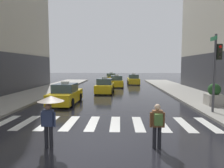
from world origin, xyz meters
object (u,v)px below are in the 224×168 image
taxi_third (117,82)px  taxi_lead (66,95)px  traffic_light_pole (217,62)px  pedestrian_with_umbrella (50,107)px  taxi_fourth (133,80)px  taxi_fifth (111,78)px  pedestrian_with_backpack (157,123)px  planter_near_corner (214,95)px  taxi_second (105,86)px

taxi_third → taxi_lead: bearing=-106.0°
traffic_light_pole → taxi_lead: size_ratio=1.05×
traffic_light_pole → pedestrian_with_umbrella: 10.20m
taxi_lead → taxi_fourth: (6.59, 17.71, 0.00)m
taxi_lead → pedestrian_with_umbrella: 8.90m
taxi_lead → taxi_fifth: same height
taxi_lead → pedestrian_with_backpack: taxi_lead is taller
taxi_fifth → pedestrian_with_umbrella: size_ratio=2.35×
taxi_lead → pedestrian_with_umbrella: pedestrian_with_umbrella is taller
taxi_third → taxi_fifth: size_ratio=1.01×
taxi_lead → planter_near_corner: 11.30m
traffic_light_pole → planter_near_corner: 3.46m
traffic_light_pole → taxi_second: bearing=127.5°
taxi_lead → pedestrian_with_backpack: (5.71, -8.64, 0.25)m
taxi_lead → taxi_fourth: size_ratio=1.00×
traffic_light_pole → planter_near_corner: bearing=66.3°
taxi_second → taxi_fourth: bearing=70.3°
traffic_light_pole → taxi_third: traffic_light_pole is taller
traffic_light_pole → taxi_second: size_ratio=1.05×
traffic_light_pole → taxi_lead: bearing=162.5°
taxi_fourth → planter_near_corner: 19.21m
traffic_light_pole → pedestrian_with_backpack: 7.42m
taxi_second → pedestrian_with_backpack: 15.65m
pedestrian_with_umbrella → taxi_lead: bearing=101.7°
taxi_lead → pedestrian_with_backpack: size_ratio=2.77×
pedestrian_with_backpack → taxi_lead: bearing=123.5°
taxi_third → taxi_fourth: same height
taxi_lead → planter_near_corner: size_ratio=2.86×
taxi_fifth → pedestrian_with_umbrella: (-0.86, -31.82, 0.79)m
taxi_lead → taxi_second: size_ratio=1.00×
taxi_third → pedestrian_with_umbrella: 22.23m
taxi_fifth → pedestrian_with_umbrella: bearing=-91.6°
taxi_second → taxi_fourth: size_ratio=1.00×
taxi_lead → taxi_third: same height
taxi_third → planter_near_corner: size_ratio=2.87×
taxi_lead → taxi_fifth: 23.30m
taxi_second → pedestrian_with_backpack: size_ratio=2.78×
taxi_second → planter_near_corner: size_ratio=2.87×
taxi_fourth → pedestrian_with_umbrella: (-4.79, -26.38, 0.79)m
traffic_light_pole → taxi_fifth: traffic_light_pole is taller
taxi_third → pedestrian_with_backpack: size_ratio=2.78×
taxi_fifth → planter_near_corner: (8.60, -24.07, 0.15)m
taxi_fifth → planter_near_corner: taxi_fifth is taller
traffic_light_pole → taxi_fourth: size_ratio=1.05×
taxi_lead → taxi_fifth: bearing=83.4°
taxi_second → taxi_lead: bearing=-111.5°
pedestrian_with_umbrella → planter_near_corner: bearing=39.3°
planter_near_corner → pedestrian_with_backpack: bearing=-125.8°
taxi_third → taxi_fifth: bearing=97.0°
pedestrian_with_umbrella → planter_near_corner: size_ratio=1.21×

